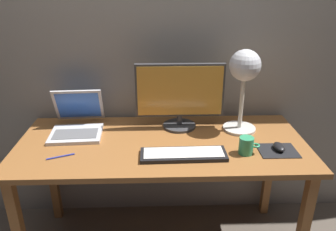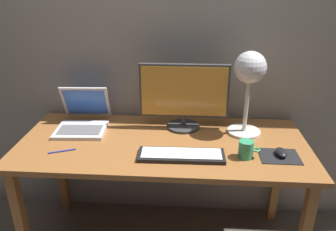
{
  "view_description": "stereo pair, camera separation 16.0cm",
  "coord_description": "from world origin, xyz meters",
  "px_view_note": "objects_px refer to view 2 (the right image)",
  "views": [
    {
      "loc": [
        -0.02,
        -1.63,
        1.6
      ],
      "look_at": [
        0.03,
        -0.05,
        0.92
      ],
      "focal_mm": 35.34,
      "sensor_mm": 36.0,
      "label": 1
    },
    {
      "loc": [
        0.14,
        -1.63,
        1.6
      ],
      "look_at": [
        0.03,
        -0.05,
        0.92
      ],
      "focal_mm": 35.34,
      "sensor_mm": 36.0,
      "label": 2
    }
  ],
  "objects_px": {
    "pen": "(62,151)",
    "keyboard_main": "(181,155)",
    "desk_lamp": "(250,75)",
    "mouse": "(281,152)",
    "laptop": "(83,116)",
    "monitor": "(184,95)",
    "coffee_mug": "(246,149)"
  },
  "relations": [
    {
      "from": "desk_lamp",
      "to": "mouse",
      "type": "distance_m",
      "value": 0.45
    },
    {
      "from": "laptop",
      "to": "desk_lamp",
      "type": "distance_m",
      "value": 1.0
    },
    {
      "from": "desk_lamp",
      "to": "mouse",
      "type": "relative_size",
      "value": 5.02
    },
    {
      "from": "pen",
      "to": "mouse",
      "type": "bearing_deg",
      "value": 1.87
    },
    {
      "from": "mouse",
      "to": "coffee_mug",
      "type": "xyz_separation_m",
      "value": [
        -0.18,
        -0.03,
        0.03
      ]
    },
    {
      "from": "coffee_mug",
      "to": "desk_lamp",
      "type": "bearing_deg",
      "value": 83.7
    },
    {
      "from": "monitor",
      "to": "coffee_mug",
      "type": "distance_m",
      "value": 0.49
    },
    {
      "from": "laptop",
      "to": "coffee_mug",
      "type": "relative_size",
      "value": 3.17
    },
    {
      "from": "keyboard_main",
      "to": "pen",
      "type": "xyz_separation_m",
      "value": [
        -0.63,
        0.01,
        -0.01
      ]
    },
    {
      "from": "keyboard_main",
      "to": "pen",
      "type": "relative_size",
      "value": 3.16
    },
    {
      "from": "desk_lamp",
      "to": "pen",
      "type": "relative_size",
      "value": 3.44
    },
    {
      "from": "mouse",
      "to": "desk_lamp",
      "type": "bearing_deg",
      "value": 120.47
    },
    {
      "from": "monitor",
      "to": "keyboard_main",
      "type": "relative_size",
      "value": 1.17
    },
    {
      "from": "desk_lamp",
      "to": "coffee_mug",
      "type": "distance_m",
      "value": 0.42
    },
    {
      "from": "keyboard_main",
      "to": "mouse",
      "type": "height_order",
      "value": "mouse"
    },
    {
      "from": "monitor",
      "to": "keyboard_main",
      "type": "xyz_separation_m",
      "value": [
        -0.0,
        -0.35,
        -0.2
      ]
    },
    {
      "from": "coffee_mug",
      "to": "pen",
      "type": "height_order",
      "value": "coffee_mug"
    },
    {
      "from": "monitor",
      "to": "pen",
      "type": "xyz_separation_m",
      "value": [
        -0.63,
        -0.34,
        -0.21
      ]
    },
    {
      "from": "mouse",
      "to": "laptop",
      "type": "bearing_deg",
      "value": 165.85
    },
    {
      "from": "pen",
      "to": "keyboard_main",
      "type": "bearing_deg",
      "value": -1.0
    },
    {
      "from": "desk_lamp",
      "to": "pen",
      "type": "height_order",
      "value": "desk_lamp"
    },
    {
      "from": "monitor",
      "to": "mouse",
      "type": "height_order",
      "value": "monitor"
    },
    {
      "from": "monitor",
      "to": "mouse",
      "type": "bearing_deg",
      "value": -31.07
    },
    {
      "from": "keyboard_main",
      "to": "coffee_mug",
      "type": "relative_size",
      "value": 4.03
    },
    {
      "from": "keyboard_main",
      "to": "monitor",
      "type": "bearing_deg",
      "value": 89.84
    },
    {
      "from": "keyboard_main",
      "to": "laptop",
      "type": "bearing_deg",
      "value": 151.47
    },
    {
      "from": "laptop",
      "to": "monitor",
      "type": "bearing_deg",
      "value": 2.39
    },
    {
      "from": "monitor",
      "to": "pen",
      "type": "height_order",
      "value": "monitor"
    },
    {
      "from": "desk_lamp",
      "to": "mouse",
      "type": "height_order",
      "value": "desk_lamp"
    },
    {
      "from": "keyboard_main",
      "to": "desk_lamp",
      "type": "relative_size",
      "value": 0.92
    },
    {
      "from": "mouse",
      "to": "keyboard_main",
      "type": "bearing_deg",
      "value": -174.61
    },
    {
      "from": "mouse",
      "to": "coffee_mug",
      "type": "height_order",
      "value": "coffee_mug"
    }
  ]
}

